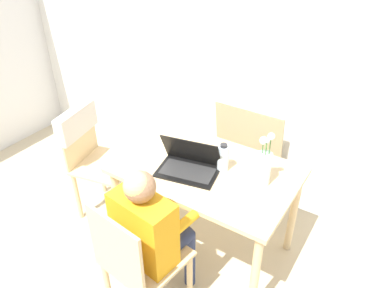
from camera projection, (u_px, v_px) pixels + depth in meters
The scene contains 9 objects.
wall_back at pixel (244, 44), 2.66m from camera, with size 6.40×0.05×2.50m.
dining_table at pixel (207, 180), 2.38m from camera, with size 1.10×0.72×0.70m.
chair_occupied at pixel (138, 263), 2.03m from camera, with size 0.45×0.45×0.86m.
chair_spare at pixel (88, 145), 2.77m from camera, with size 0.50×0.47×0.87m.
person_seated at pixel (151, 226), 2.00m from camera, with size 0.40×0.46×1.02m.
laptop at pixel (189, 163), 2.29m from camera, with size 0.41×0.31×0.22m.
flower_vase at pixel (264, 165), 2.13m from camera, with size 0.08×0.08×0.35m.
water_bottle at pixel (223, 158), 2.27m from camera, with size 0.07×0.07×0.19m.
cardboard_panel at pixel (248, 154), 2.95m from camera, with size 0.54×0.13×0.84m.
Camera 1 is at (1.10, -0.19, 2.09)m, focal length 35.00 mm.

